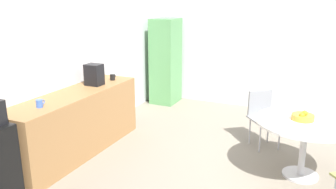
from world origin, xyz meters
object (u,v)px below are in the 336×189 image
Objects in this scene: chair_gray at (262,112)px; fruit_bowl at (303,116)px; round_table at (305,130)px; mug_green at (113,77)px; locker_cabinet at (166,61)px; coffee_maker at (94,75)px; mug_white at (40,103)px.

chair_gray is 1.01m from fruit_bowl.
fruit_bowl is at bearing 61.89° from round_table.
mug_green is (0.25, 2.89, 0.16)m from fruit_bowl.
locker_cabinet reaches higher than coffee_maker.
locker_cabinet is at bearing -2.45° from coffee_maker.
chair_gray is 3.14m from mug_white.
fruit_bowl is (-2.20, -2.86, -0.10)m from locker_cabinet.
mug_green is at bearing 102.83° from chair_gray.
locker_cabinet is 5.51× the size of coffee_maker.
fruit_bowl is at bearing -127.58° from locker_cabinet.
mug_white is 1.00× the size of mug_green.
locker_cabinet is 2.70m from chair_gray.
mug_white is at bearing 113.70° from round_table.
locker_cabinet is 3.61m from fruit_bowl.
locker_cabinet is at bearing 57.70° from chair_gray.
locker_cabinet reaches higher than round_table.
mug_white is (-3.51, 0.05, 0.07)m from locker_cabinet.
locker_cabinet is 3.52m from mug_white.
round_table is 1.02m from chair_gray.
fruit_bowl is at bearing -87.27° from coffee_maker.
round_table is at bearing -127.45° from locker_cabinet.
mug_white reaches higher than fruit_bowl.
round_table is 3.03m from coffee_maker.
locker_cabinet is 2.35m from coffee_maker.
mug_white is 0.40× the size of coffee_maker.
coffee_maker is at bearing 92.73° from fruit_bowl.
mug_white is (-2.08, 2.31, 0.43)m from chair_gray.
locker_cabinet reaches higher than mug_green.
locker_cabinet is 13.68× the size of mug_green.
chair_gray is at bearing 38.89° from round_table.
mug_green is (-1.95, 0.03, 0.07)m from locker_cabinet.
mug_green reaches higher than chair_gray.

